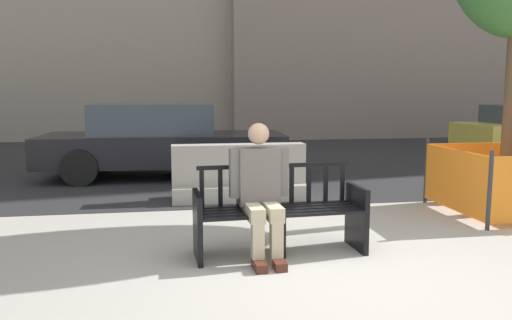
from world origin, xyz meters
TOP-DOWN VIEW (x-y plane):
  - ground_plane at (0.00, 0.00)m, footprint 200.00×200.00m
  - street_asphalt at (0.00, 8.70)m, footprint 120.00×12.00m
  - street_bench at (-0.61, 0.70)m, footprint 1.71×0.61m
  - seated_person at (-0.82, 0.63)m, footprint 0.59×0.74m
  - jersey_barrier_centre at (-0.69, 3.30)m, footprint 2.00×0.68m
  - construction_fence at (2.73, 1.88)m, footprint 1.55×1.55m
  - car_sedan_far at (-1.89, 5.56)m, footprint 4.58×1.98m

SIDE VIEW (x-z plane):
  - ground_plane at x=0.00m, z-range 0.00..0.00m
  - street_asphalt at x=0.00m, z-range 0.00..0.01m
  - jersey_barrier_centre at x=-0.69m, z-range -0.08..0.76m
  - street_bench at x=-0.61m, z-range -0.04..0.84m
  - construction_fence at x=2.73m, z-range 0.00..0.95m
  - seated_person at x=-0.82m, z-range 0.03..1.35m
  - car_sedan_far at x=-1.89m, z-range 0.00..1.39m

